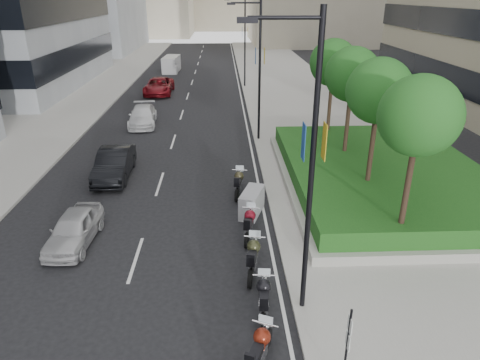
{
  "coord_description": "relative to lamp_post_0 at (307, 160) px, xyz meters",
  "views": [
    {
      "loc": [
        1.88,
        -9.75,
        9.23
      ],
      "look_at": [
        2.57,
        6.74,
        2.0
      ],
      "focal_mm": 32.0,
      "sensor_mm": 36.0,
      "label": 1
    }
  ],
  "objects": [
    {
      "name": "ground",
      "position": [
        -4.14,
        -1.0,
        -5.07
      ],
      "size": [
        160.0,
        160.0,
        0.0
      ],
      "primitive_type": "plane",
      "color": "black",
      "rests_on": "ground"
    },
    {
      "name": "sidewalk_right",
      "position": [
        4.86,
        29.0,
        -4.99
      ],
      "size": [
        10.0,
        100.0,
        0.15
      ],
      "primitive_type": "cube",
      "color": "#9E9B93",
      "rests_on": "ground"
    },
    {
      "name": "sidewalk_left",
      "position": [
        -16.14,
        29.0,
        -4.99
      ],
      "size": [
        8.0,
        100.0,
        0.15
      ],
      "primitive_type": "cube",
      "color": "#9E9B93",
      "rests_on": "ground"
    },
    {
      "name": "lane_edge",
      "position": [
        -0.44,
        29.0,
        -5.06
      ],
      "size": [
        0.12,
        100.0,
        0.01
      ],
      "primitive_type": "cube",
      "color": "silver",
      "rests_on": "ground"
    },
    {
      "name": "lane_centre",
      "position": [
        -5.64,
        29.0,
        -5.06
      ],
      "size": [
        0.12,
        100.0,
        0.01
      ],
      "primitive_type": "cube",
      "color": "silver",
      "rests_on": "ground"
    },
    {
      "name": "planter",
      "position": [
        5.86,
        9.0,
        -4.72
      ],
      "size": [
        10.0,
        14.0,
        0.4
      ],
      "primitive_type": "cube",
      "color": "#9D9C92",
      "rests_on": "sidewalk_right"
    },
    {
      "name": "hedge",
      "position": [
        5.86,
        9.0,
        -4.12
      ],
      "size": [
        9.4,
        13.4,
        0.8
      ],
      "primitive_type": "cube",
      "color": "#123F13",
      "rests_on": "planter"
    },
    {
      "name": "tree_0",
      "position": [
        4.36,
        3.0,
        0.36
      ],
      "size": [
        2.8,
        2.8,
        6.3
      ],
      "color": "#332319",
      "rests_on": "planter"
    },
    {
      "name": "tree_1",
      "position": [
        4.36,
        7.0,
        0.36
      ],
      "size": [
        2.8,
        2.8,
        6.3
      ],
      "color": "#332319",
      "rests_on": "planter"
    },
    {
      "name": "tree_2",
      "position": [
        4.36,
        11.0,
        0.36
      ],
      "size": [
        2.8,
        2.8,
        6.3
      ],
      "color": "#332319",
      "rests_on": "planter"
    },
    {
      "name": "tree_3",
      "position": [
        4.36,
        15.0,
        0.36
      ],
      "size": [
        2.8,
        2.8,
        6.3
      ],
      "color": "#332319",
      "rests_on": "planter"
    },
    {
      "name": "lamp_post_0",
      "position": [
        0.0,
        0.0,
        0.0
      ],
      "size": [
        2.34,
        0.45,
        9.0
      ],
      "color": "black",
      "rests_on": "ground"
    },
    {
      "name": "lamp_post_1",
      "position": [
        0.0,
        17.0,
        0.0
      ],
      "size": [
        2.34,
        0.45,
        9.0
      ],
      "color": "black",
      "rests_on": "ground"
    },
    {
      "name": "lamp_post_2",
      "position": [
        0.0,
        35.0,
        0.0
      ],
      "size": [
        2.34,
        0.45,
        9.0
      ],
      "color": "black",
      "rests_on": "ground"
    },
    {
      "name": "parking_sign",
      "position": [
        0.66,
        -3.0,
        -3.61
      ],
      "size": [
        0.06,
        0.32,
        2.5
      ],
      "color": "black",
      "rests_on": "ground"
    },
    {
      "name": "motorcycle_1",
      "position": [
        -1.41,
        -2.27,
        -4.48
      ],
      "size": [
        1.04,
        2.08,
        1.1
      ],
      "rotation": [
        0.0,
        0.0,
        1.17
      ],
      "color": "black",
      "rests_on": "ground"
    },
    {
      "name": "motorcycle_2",
      "position": [
        -1.09,
        -0.14,
        -4.49
      ],
      "size": [
        0.73,
        2.18,
        1.09
      ],
      "rotation": [
        0.0,
        0.0,
        1.47
      ],
      "color": "black",
      "rests_on": "ground"
    },
    {
      "name": "motorcycle_3",
      "position": [
        -1.27,
        2.04,
        -4.44
      ],
      "size": [
        0.77,
        2.32,
        1.16
      ],
      "rotation": [
        0.0,
        0.0,
        1.4
      ],
      "color": "black",
      "rests_on": "ground"
    },
    {
      "name": "motorcycle_4",
      "position": [
        -1.25,
        4.48,
        -4.48
      ],
      "size": [
        0.74,
        2.18,
        1.09
      ],
      "rotation": [
        0.0,
        0.0,
        1.38
      ],
      "color": "black",
      "rests_on": "ground"
    },
    {
      "name": "motorcycle_5",
      "position": [
        -1.01,
        6.47,
        -4.5
      ],
      "size": [
        1.3,
        1.99,
        1.12
      ],
      "rotation": [
        0.0,
        0.0,
        1.25
      ],
      "color": "black",
      "rests_on": "ground"
    },
    {
      "name": "motorcycle_6",
      "position": [
        -1.53,
        8.57,
        -4.47
      ],
      "size": [
        0.74,
        2.23,
        1.11
      ],
      "rotation": [
        0.0,
        0.0,
        1.42
      ],
      "color": "black",
      "rests_on": "ground"
    },
    {
      "name": "car_a",
      "position": [
        -8.24,
        4.28,
        -4.42
      ],
      "size": [
        1.73,
        3.86,
        1.29
      ],
      "primitive_type": "imported",
      "rotation": [
        0.0,
        0.0,
        -0.05
      ],
      "color": "#B2B1B4",
      "rests_on": "ground"
    },
    {
      "name": "car_b",
      "position": [
        -8.16,
        11.01,
        -4.3
      ],
      "size": [
        1.76,
        4.72,
        1.54
      ],
      "primitive_type": "imported",
      "rotation": [
        0.0,
        0.0,
        0.03
      ],
      "color": "black",
      "rests_on": "ground"
    },
    {
      "name": "car_c",
      "position": [
        -8.33,
        21.14,
        -4.37
      ],
      "size": [
        2.34,
        4.93,
        1.39
      ],
      "primitive_type": "imported",
      "rotation": [
        0.0,
        0.0,
        0.08
      ],
      "color": "silver",
      "rests_on": "ground"
    },
    {
      "name": "car_d",
      "position": [
        -8.53,
        32.06,
        -4.29
      ],
      "size": [
        2.61,
        5.62,
        1.56
      ],
      "primitive_type": "imported",
      "rotation": [
        0.0,
        0.0,
        -0.0
      ],
      "color": "maroon",
      "rests_on": "ground"
    },
    {
      "name": "delivery_van",
      "position": [
        -8.66,
        45.0,
        -4.18
      ],
      "size": [
        1.99,
        4.62,
        1.9
      ],
      "rotation": [
        0.0,
        0.0,
        -0.06
      ],
      "color": "#B5B5B7",
      "rests_on": "ground"
    }
  ]
}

